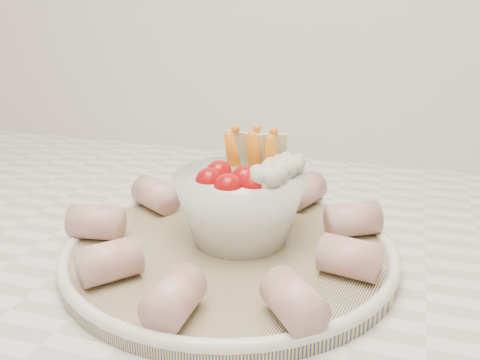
% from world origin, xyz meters
% --- Properties ---
extents(serving_platter, '(0.38, 0.38, 0.02)m').
position_xyz_m(serving_platter, '(0.15, 1.39, 0.93)').
color(serving_platter, navy).
rests_on(serving_platter, kitchen_counter).
extents(veggie_bowl, '(0.13, 0.13, 0.11)m').
position_xyz_m(veggie_bowl, '(0.16, 1.40, 0.98)').
color(veggie_bowl, silver).
rests_on(veggie_bowl, serving_platter).
extents(cured_meat_rolls, '(0.32, 0.32, 0.04)m').
position_xyz_m(cured_meat_rolls, '(0.15, 1.39, 0.95)').
color(cured_meat_rolls, '#B35351').
rests_on(cured_meat_rolls, serving_platter).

